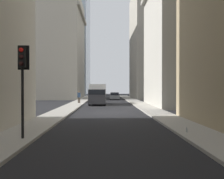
# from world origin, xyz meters

# --- Properties ---
(ground_plane) EXTENTS (135.00, 135.00, 0.00)m
(ground_plane) POSITION_xyz_m (0.00, 0.00, 0.00)
(ground_plane) COLOR black
(sidewalk_right) EXTENTS (90.00, 2.20, 0.14)m
(sidewalk_right) POSITION_xyz_m (0.00, 4.50, 0.07)
(sidewalk_right) COLOR #A8A399
(sidewalk_right) RESTS_ON ground_plane
(sidewalk_left) EXTENTS (90.00, 2.20, 0.14)m
(sidewalk_left) POSITION_xyz_m (0.00, -4.50, 0.07)
(sidewalk_left) COLOR #A8A399
(sidewalk_left) RESTS_ON ground_plane
(building_left_far) EXTENTS (15.60, 10.00, 23.30)m
(building_left_far) POSITION_xyz_m (30.96, -10.60, 11.65)
(building_left_far) COLOR #A8A091
(building_left_far) RESTS_ON ground_plane
(building_left_midfar) EXTENTS (12.41, 10.50, 18.78)m
(building_left_midfar) POSITION_xyz_m (8.52, -10.59, 9.40)
(building_left_midfar) COLOR #B7B2A5
(building_left_midfar) RESTS_ON ground_plane
(building_right_far) EXTENTS (16.01, 10.50, 21.37)m
(building_right_far) POSITION_xyz_m (30.53, 10.59, 10.70)
(building_right_far) COLOR #A8A091
(building_right_far) RESTS_ON ground_plane
(delivery_truck) EXTENTS (6.46, 2.25, 2.84)m
(delivery_truck) POSITION_xyz_m (11.42, 1.40, 1.46)
(delivery_truck) COLOR silver
(delivery_truck) RESTS_ON ground_plane
(hatchback_grey) EXTENTS (4.30, 1.78, 1.42)m
(hatchback_grey) POSITION_xyz_m (24.98, -1.40, 0.66)
(hatchback_grey) COLOR slate
(hatchback_grey) RESTS_ON ground_plane
(traffic_light_foreground) EXTENTS (0.43, 0.52, 4.18)m
(traffic_light_foreground) POSITION_xyz_m (-12.20, 3.94, 3.21)
(traffic_light_foreground) COLOR black
(traffic_light_foreground) RESTS_ON sidewalk_right
(pedestrian) EXTENTS (0.26, 0.44, 1.74)m
(pedestrian) POSITION_xyz_m (12.56, 4.14, 1.09)
(pedestrian) COLOR #473D33
(pedestrian) RESTS_ON sidewalk_right
(discarded_bottle) EXTENTS (0.07, 0.07, 0.27)m
(discarded_bottle) POSITION_xyz_m (-10.87, -3.90, 0.25)
(discarded_bottle) COLOR #999EA3
(discarded_bottle) RESTS_ON sidewalk_left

